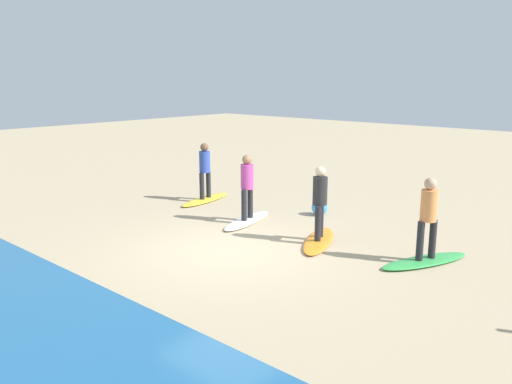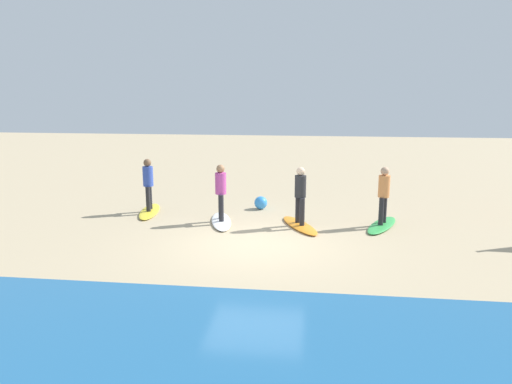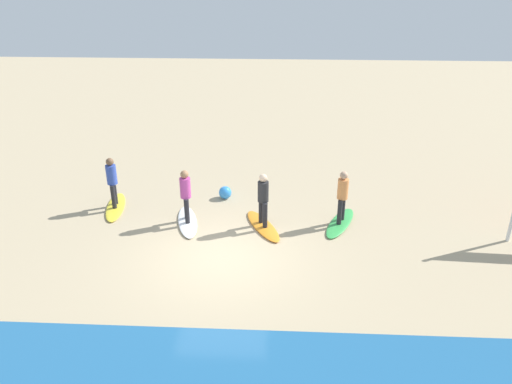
{
  "view_description": "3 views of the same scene",
  "coord_description": "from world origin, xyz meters",
  "px_view_note": "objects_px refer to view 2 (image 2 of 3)",
  "views": [
    {
      "loc": [
        -7.39,
        7.55,
        3.62
      ],
      "look_at": [
        0.43,
        -1.23,
        1.01
      ],
      "focal_mm": 36.57,
      "sensor_mm": 36.0,
      "label": 1
    },
    {
      "loc": [
        -1.44,
        11.59,
        3.82
      ],
      "look_at": [
        0.18,
        -1.46,
        1.03
      ],
      "focal_mm": 33.66,
      "sensor_mm": 36.0,
      "label": 2
    },
    {
      "loc": [
        -1.5,
        11.46,
        7.26
      ],
      "look_at": [
        -0.84,
        -1.61,
        1.19
      ],
      "focal_mm": 34.99,
      "sensor_mm": 36.0,
      "label": 3
    }
  ],
  "objects_px": {
    "surfer_green": "(384,191)",
    "surfboard_orange": "(300,225)",
    "surfboard_white": "(221,221)",
    "surfer_white": "(221,188)",
    "surfer_yellow": "(148,181)",
    "surfboard_green": "(382,225)",
    "surfboard_yellow": "(150,211)",
    "beach_ball": "(261,203)",
    "surfer_orange": "(300,191)"
  },
  "relations": [
    {
      "from": "surfer_green",
      "to": "surfboard_orange",
      "type": "distance_m",
      "value": 2.56
    },
    {
      "from": "surfboard_white",
      "to": "surfer_yellow",
      "type": "distance_m",
      "value": 2.83
    },
    {
      "from": "surfer_white",
      "to": "surfboard_yellow",
      "type": "bearing_deg",
      "value": -19.36
    },
    {
      "from": "surfboard_orange",
      "to": "surfboard_yellow",
      "type": "xyz_separation_m",
      "value": [
        4.81,
        -1.03,
        0.0
      ]
    },
    {
      "from": "surfboard_orange",
      "to": "beach_ball",
      "type": "bearing_deg",
      "value": -170.42
    },
    {
      "from": "surfer_orange",
      "to": "surfboard_white",
      "type": "relative_size",
      "value": 0.78
    },
    {
      "from": "surfboard_green",
      "to": "surfboard_white",
      "type": "height_order",
      "value": "same"
    },
    {
      "from": "surfboard_green",
      "to": "surfer_green",
      "type": "bearing_deg",
      "value": 0.0
    },
    {
      "from": "surfboard_white",
      "to": "surfer_white",
      "type": "xyz_separation_m",
      "value": [
        0.0,
        0.0,
        0.99
      ]
    },
    {
      "from": "surfboard_orange",
      "to": "surfer_orange",
      "type": "bearing_deg",
      "value": -0.0
    },
    {
      "from": "beach_ball",
      "to": "surfboard_yellow",
      "type": "bearing_deg",
      "value": 14.83
    },
    {
      "from": "surfer_green",
      "to": "surfboard_white",
      "type": "height_order",
      "value": "surfer_green"
    },
    {
      "from": "surfboard_green",
      "to": "surfboard_yellow",
      "type": "xyz_separation_m",
      "value": [
        7.15,
        -0.72,
        0.0
      ]
    },
    {
      "from": "surfboard_green",
      "to": "surfboard_yellow",
      "type": "bearing_deg",
      "value": -73.12
    },
    {
      "from": "surfer_yellow",
      "to": "surfboard_white",
      "type": "bearing_deg",
      "value": 160.64
    },
    {
      "from": "surfer_white",
      "to": "surfer_yellow",
      "type": "relative_size",
      "value": 1.0
    },
    {
      "from": "surfboard_white",
      "to": "surfer_white",
      "type": "bearing_deg",
      "value": -14.05
    },
    {
      "from": "surfboard_white",
      "to": "surfer_white",
      "type": "distance_m",
      "value": 0.99
    },
    {
      "from": "surfer_green",
      "to": "surfer_yellow",
      "type": "xyz_separation_m",
      "value": [
        7.15,
        -0.72,
        0.0
      ]
    },
    {
      "from": "surfer_orange",
      "to": "surfboard_yellow",
      "type": "height_order",
      "value": "surfer_orange"
    },
    {
      "from": "surfer_green",
      "to": "surfer_white",
      "type": "height_order",
      "value": "same"
    },
    {
      "from": "surfboard_yellow",
      "to": "beach_ball",
      "type": "xyz_separation_m",
      "value": [
        -3.47,
        -0.92,
        0.17
      ]
    },
    {
      "from": "surfboard_green",
      "to": "beach_ball",
      "type": "xyz_separation_m",
      "value": [
        3.68,
        -1.64,
        0.17
      ]
    },
    {
      "from": "surfer_white",
      "to": "beach_ball",
      "type": "relative_size",
      "value": 3.86
    },
    {
      "from": "surfer_green",
      "to": "beach_ball",
      "type": "height_order",
      "value": "surfer_green"
    },
    {
      "from": "surfboard_green",
      "to": "surfer_orange",
      "type": "height_order",
      "value": "surfer_orange"
    },
    {
      "from": "surfer_green",
      "to": "surfer_white",
      "type": "xyz_separation_m",
      "value": [
        4.65,
        0.16,
        0.0
      ]
    },
    {
      "from": "surfboard_orange",
      "to": "surfboard_yellow",
      "type": "bearing_deg",
      "value": -127.09
    },
    {
      "from": "surfboard_orange",
      "to": "surfboard_green",
      "type": "bearing_deg",
      "value": 72.61
    },
    {
      "from": "surfboard_green",
      "to": "surfer_yellow",
      "type": "distance_m",
      "value": 7.25
    },
    {
      "from": "surfboard_orange",
      "to": "surfer_white",
      "type": "bearing_deg",
      "value": -118.8
    },
    {
      "from": "surfboard_green",
      "to": "beach_ball",
      "type": "distance_m",
      "value": 4.03
    },
    {
      "from": "surfer_white",
      "to": "surfer_yellow",
      "type": "distance_m",
      "value": 2.65
    },
    {
      "from": "surfboard_yellow",
      "to": "surfboard_orange",
      "type": "bearing_deg",
      "value": 67.9
    },
    {
      "from": "surfer_orange",
      "to": "surfboard_yellow",
      "type": "bearing_deg",
      "value": -12.12
    },
    {
      "from": "surfer_orange",
      "to": "surfboard_white",
      "type": "height_order",
      "value": "surfer_orange"
    },
    {
      "from": "surfboard_orange",
      "to": "surfboard_yellow",
      "type": "height_order",
      "value": "same"
    },
    {
      "from": "surfer_green",
      "to": "surfboard_white",
      "type": "xyz_separation_m",
      "value": [
        4.65,
        0.16,
        -0.99
      ]
    },
    {
      "from": "surfer_green",
      "to": "surfboard_yellow",
      "type": "relative_size",
      "value": 0.78
    },
    {
      "from": "surfer_green",
      "to": "surfboard_yellow",
      "type": "distance_m",
      "value": 7.25
    },
    {
      "from": "surfboard_orange",
      "to": "beach_ball",
      "type": "relative_size",
      "value": 4.95
    },
    {
      "from": "surfer_yellow",
      "to": "surfboard_green",
      "type": "bearing_deg",
      "value": 174.23
    },
    {
      "from": "surfer_orange",
      "to": "surfer_yellow",
      "type": "xyz_separation_m",
      "value": [
        4.81,
        -1.03,
        0.0
      ]
    },
    {
      "from": "beach_ball",
      "to": "surfboard_orange",
      "type": "bearing_deg",
      "value": 124.55
    },
    {
      "from": "surfboard_green",
      "to": "surfer_green",
      "type": "height_order",
      "value": "surfer_green"
    },
    {
      "from": "beach_ball",
      "to": "surfboard_white",
      "type": "bearing_deg",
      "value": 61.65
    },
    {
      "from": "surfboard_green",
      "to": "surfer_white",
      "type": "bearing_deg",
      "value": -65.43
    },
    {
      "from": "surfboard_yellow",
      "to": "beach_ball",
      "type": "distance_m",
      "value": 3.59
    },
    {
      "from": "surfer_white",
      "to": "surfer_yellow",
      "type": "bearing_deg",
      "value": -19.36
    },
    {
      "from": "surfboard_green",
      "to": "surfboard_orange",
      "type": "bearing_deg",
      "value": -59.78
    }
  ]
}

